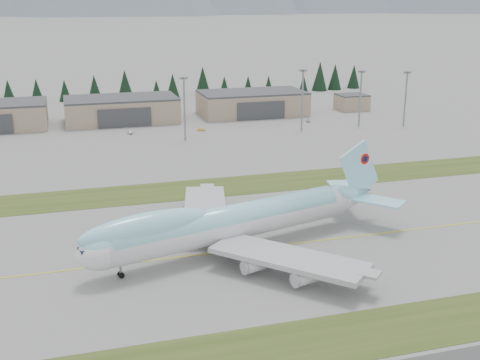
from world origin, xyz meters
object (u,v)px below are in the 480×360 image
object	(u,v)px
boeing_747_freighter	(231,222)
hangar_center	(121,109)
service_vehicle_a	(130,134)
service_vehicle_b	(201,131)
hangar_right	(252,103)
service_vehicle_c	(308,122)

from	to	relation	value
boeing_747_freighter	hangar_center	distance (m)	149.75
boeing_747_freighter	service_vehicle_a	xyz separation A→B (m)	(-7.64, 123.09, -6.58)
service_vehicle_a	service_vehicle_b	size ratio (longest dim) A/B	1.14
hangar_right	hangar_center	bearing A→B (deg)	180.00
hangar_right	service_vehicle_c	size ratio (longest dim) A/B	13.10
hangar_center	service_vehicle_c	xyz separation A→B (m)	(78.21, -23.83, -5.39)
hangar_right	service_vehicle_a	size ratio (longest dim) A/B	12.57
boeing_747_freighter	service_vehicle_b	bearing A→B (deg)	65.02
hangar_center	service_vehicle_a	bearing A→B (deg)	-88.78
service_vehicle_b	hangar_center	bearing A→B (deg)	76.19
hangar_center	service_vehicle_a	distance (m)	26.97
boeing_747_freighter	service_vehicle_c	distance (m)	144.02
hangar_right	service_vehicle_b	size ratio (longest dim) A/B	14.29
hangar_center	service_vehicle_b	size ratio (longest dim) A/B	14.29
boeing_747_freighter	service_vehicle_b	size ratio (longest dim) A/B	22.56
service_vehicle_a	service_vehicle_b	world-z (taller)	service_vehicle_a
hangar_center	service_vehicle_a	size ratio (longest dim) A/B	12.57
hangar_right	service_vehicle_a	bearing A→B (deg)	-156.03
boeing_747_freighter	service_vehicle_b	xyz separation A→B (m)	(20.98, 120.69, -6.58)
hangar_right	service_vehicle_a	xyz separation A→B (m)	(-59.44, -26.42, -5.39)
service_vehicle_b	service_vehicle_c	xyz separation A→B (m)	(49.03, 4.99, 0.00)
hangar_center	hangar_right	bearing A→B (deg)	0.00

